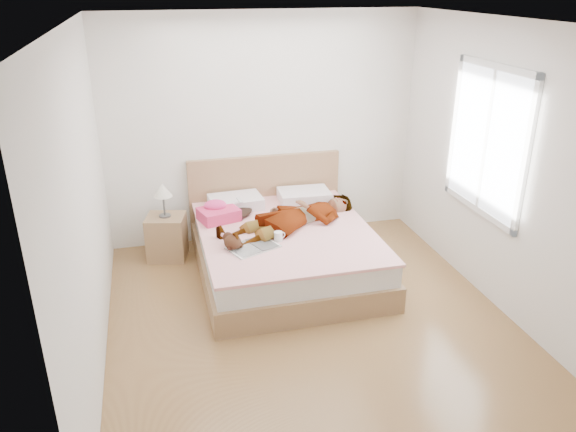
# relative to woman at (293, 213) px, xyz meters

# --- Properties ---
(ground) EXTENTS (4.00, 4.00, 0.00)m
(ground) POSITION_rel_woman_xyz_m (-0.11, -1.07, -0.62)
(ground) COLOR #56361A
(ground) RESTS_ON ground
(woman) EXTENTS (1.78, 1.25, 0.23)m
(woman) POSITION_rel_woman_xyz_m (0.00, 0.00, 0.00)
(woman) COLOR white
(woman) RESTS_ON bed
(hair) EXTENTS (0.48, 0.56, 0.08)m
(hair) POSITION_rel_woman_xyz_m (-0.57, 0.45, -0.08)
(hair) COLOR black
(hair) RESTS_ON bed
(phone) EXTENTS (0.07, 0.09, 0.05)m
(phone) POSITION_rel_woman_xyz_m (-0.50, 0.40, 0.05)
(phone) COLOR silver
(phone) RESTS_ON bed
(room_shell) EXTENTS (4.00, 4.00, 4.00)m
(room_shell) POSITION_rel_woman_xyz_m (1.66, -0.77, 0.88)
(room_shell) COLOR white
(room_shell) RESTS_ON ground
(bed) EXTENTS (1.80, 2.08, 1.00)m
(bed) POSITION_rel_woman_xyz_m (-0.11, -0.04, -0.35)
(bed) COLOR brown
(bed) RESTS_ON ground
(towel) EXTENTS (0.47, 0.42, 0.21)m
(towel) POSITION_rel_woman_xyz_m (-0.75, 0.30, -0.03)
(towel) COLOR #F24169
(towel) RESTS_ON bed
(magazine) EXTENTS (0.55, 0.47, 0.03)m
(magazine) POSITION_rel_woman_xyz_m (-0.52, -0.47, -0.10)
(magazine) COLOR white
(magazine) RESTS_ON bed
(coffee_mug) EXTENTS (0.13, 0.10, 0.10)m
(coffee_mug) POSITION_rel_woman_xyz_m (-0.25, -0.37, -0.07)
(coffee_mug) COLOR white
(coffee_mug) RESTS_ON bed
(plush_toy) EXTENTS (0.21, 0.27, 0.14)m
(plush_toy) POSITION_rel_woman_xyz_m (-0.72, -0.42, -0.04)
(plush_toy) COLOR black
(plush_toy) RESTS_ON bed
(nightstand) EXTENTS (0.48, 0.45, 0.88)m
(nightstand) POSITION_rel_woman_xyz_m (-1.30, 0.55, -0.33)
(nightstand) COLOR olive
(nightstand) RESTS_ON ground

